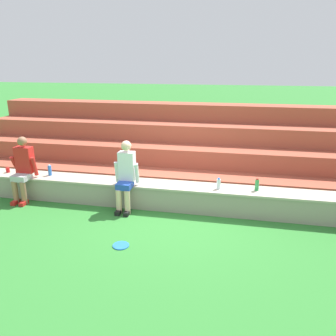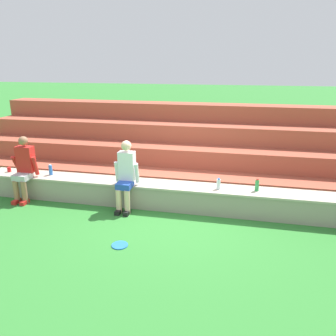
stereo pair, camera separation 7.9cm
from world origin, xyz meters
name	(u,v)px [view 1 (the left image)]	position (x,y,z in m)	size (l,w,h in m)	color
ground_plane	(176,213)	(0.00, 0.00, 0.00)	(80.00, 80.00, 0.00)	#2D752D
stone_seating_wall	(178,196)	(0.00, 0.26, 0.26)	(8.59, 0.57, 0.50)	gray
brick_bleachers	(194,149)	(0.00, 2.56, 0.67)	(11.29, 2.81, 1.78)	#A04935
person_far_left	(23,168)	(-3.29, 0.01, 0.73)	(0.54, 0.57, 1.38)	#996B4C
person_left_of_center	(126,175)	(-1.01, -0.01, 0.74)	(0.50, 0.56, 1.40)	beige
water_bottle_near_left	(219,184)	(0.80, 0.21, 0.60)	(0.08, 0.08, 0.22)	silver
water_bottle_mid_right	(257,185)	(1.53, 0.28, 0.61)	(0.08, 0.08, 0.24)	green
water_bottle_center_gap	(50,170)	(-2.85, 0.29, 0.61)	(0.08, 0.08, 0.24)	blue
plastic_cup_right_end	(8,170)	(-3.88, 0.28, 0.55)	(0.08, 0.08, 0.11)	red
frisbee	(121,245)	(-0.64, -1.42, 0.01)	(0.27, 0.27, 0.02)	blue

